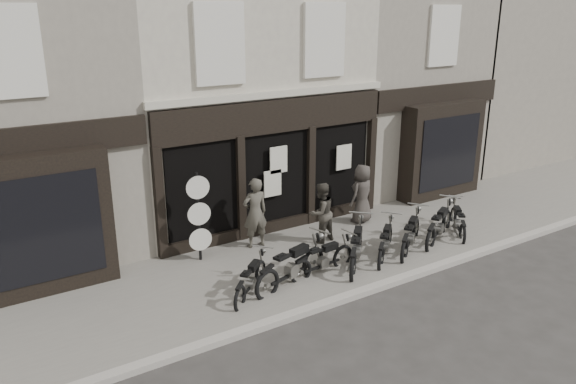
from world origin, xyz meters
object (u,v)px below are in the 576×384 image
motorcycle_0 (251,282)px  advert_sign_post (199,221)px  motorcycle_6 (439,228)px  man_right (362,194)px  motorcycle_2 (323,261)px  motorcycle_4 (385,245)px  motorcycle_5 (410,237)px  motorcycle_1 (292,269)px  motorcycle_7 (458,223)px  man_centre (321,213)px  man_left (255,213)px  motorcycle_3 (356,251)px

motorcycle_0 → advert_sign_post: 2.35m
motorcycle_6 → man_right: 2.46m
motorcycle_2 → man_right: (2.93, 2.10, 0.63)m
motorcycle_4 → motorcycle_5: size_ratio=0.89×
motorcycle_1 → man_right: size_ratio=1.31×
motorcycle_1 → motorcycle_6: motorcycle_1 is taller
motorcycle_0 → man_right: size_ratio=0.89×
motorcycle_5 → motorcycle_6: size_ratio=0.93×
advert_sign_post → motorcycle_0: bearing=-75.9°
motorcycle_6 → motorcycle_7: size_ratio=1.26×
motorcycle_1 → motorcycle_7: size_ratio=1.40×
motorcycle_1 → motorcycle_4: size_ratio=1.34×
motorcycle_6 → man_centre: (-2.88, 1.62, 0.52)m
motorcycle_7 → man_right: size_ratio=0.94×
motorcycle_5 → motorcycle_7: 1.99m
man_left → man_centre: man_left is taller
motorcycle_5 → man_centre: size_ratio=1.16×
motorcycle_5 → motorcycle_6: motorcycle_6 is taller
motorcycle_2 → motorcycle_4: bearing=-8.8°
motorcycle_7 → man_right: bearing=79.1°
motorcycle_2 → man_right: man_right is taller
man_right → man_left: bearing=-16.9°
motorcycle_3 → motorcycle_5: size_ratio=0.95×
motorcycle_4 → man_centre: (-0.88, 1.64, 0.56)m
motorcycle_3 → man_centre: man_centre is taller
motorcycle_1 → motorcycle_7: motorcycle_1 is taller
motorcycle_3 → motorcycle_6: 2.93m
motorcycle_0 → advert_sign_post: size_ratio=0.65×
motorcycle_4 → motorcycle_2: bearing=137.6°
motorcycle_1 → motorcycle_5: 3.74m
motorcycle_2 → motorcycle_7: (4.77, -0.01, -0.01)m
motorcycle_0 → motorcycle_4: motorcycle_4 is taller
man_centre → man_right: 1.97m
man_left → motorcycle_4: bearing=141.4°
motorcycle_0 → motorcycle_7: bearing=-40.7°
man_left → motorcycle_1: bearing=85.5°
motorcycle_2 → motorcycle_3: (0.99, -0.05, 0.07)m
motorcycle_6 → advert_sign_post: 6.62m
motorcycle_5 → motorcycle_0: bearing=143.2°
motorcycle_4 → man_left: (-2.56, 2.32, 0.68)m
motorcycle_3 → motorcycle_7: 3.78m
man_centre → motorcycle_7: bearing=148.6°
motorcycle_1 → man_left: 2.41m
motorcycle_3 → man_left: size_ratio=0.96×
motorcycle_1 → advert_sign_post: 2.73m
advert_sign_post → motorcycle_4: bearing=-21.3°
motorcycle_2 → motorcycle_3: 0.99m
motorcycle_4 → advert_sign_post: 4.83m
motorcycle_5 → man_right: bearing=51.2°
motorcycle_4 → motorcycle_0: bearing=138.7°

